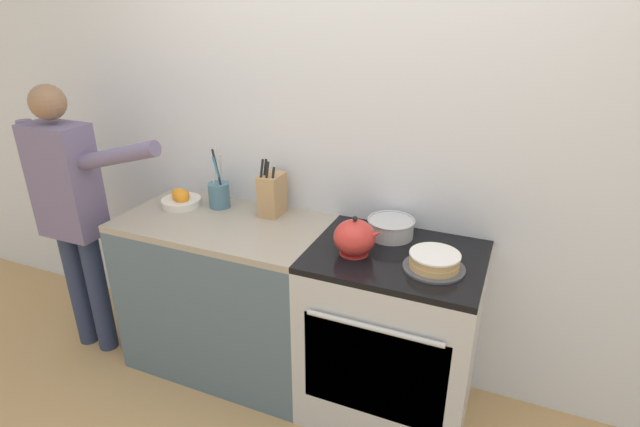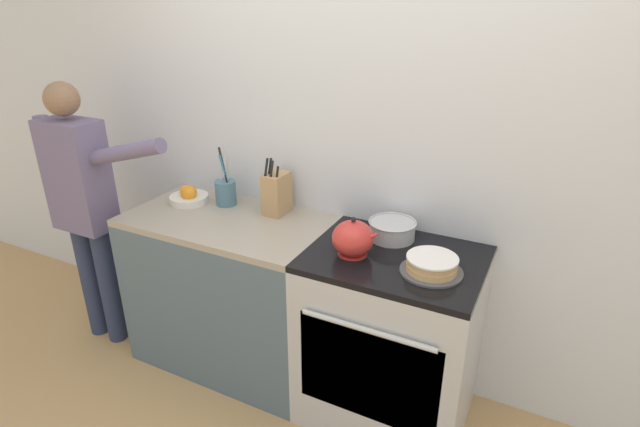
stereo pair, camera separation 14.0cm
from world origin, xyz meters
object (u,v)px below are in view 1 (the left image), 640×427
object	(u,v)px
tea_kettle	(355,238)
mixing_bowl	(391,228)
fruit_bowl	(181,199)
layer_cake	(434,262)
stove_range	(391,335)
utensil_crock	(219,194)
person_baker	(71,203)
knife_block	(272,194)

from	to	relation	value
tea_kettle	mixing_bowl	size ratio (longest dim) A/B	1.01
fruit_bowl	layer_cake	bearing A→B (deg)	-6.02
stove_range	tea_kettle	size ratio (longest dim) A/B	3.87
mixing_bowl	tea_kettle	bearing A→B (deg)	-113.30
tea_kettle	utensil_crock	bearing A→B (deg)	165.38
layer_cake	person_baker	distance (m)	1.97
stove_range	knife_block	xyz separation A→B (m)	(-0.74, 0.19, 0.56)
tea_kettle	knife_block	bearing A→B (deg)	155.42
stove_range	layer_cake	distance (m)	0.52
stove_range	knife_block	world-z (taller)	knife_block
utensil_crock	person_baker	bearing A→B (deg)	-153.64
mixing_bowl	fruit_bowl	distance (m)	1.18
stove_range	utensil_crock	distance (m)	1.19
stove_range	utensil_crock	bearing A→B (deg)	171.42
tea_kettle	utensil_crock	size ratio (longest dim) A/B	0.68
layer_cake	utensil_crock	bearing A→B (deg)	169.59
layer_cake	knife_block	world-z (taller)	knife_block
stove_range	mixing_bowl	xyz separation A→B (m)	(-0.08, 0.17, 0.50)
stove_range	person_baker	bearing A→B (deg)	-173.57
knife_block	fruit_bowl	size ratio (longest dim) A/B	1.44
fruit_bowl	person_baker	bearing A→B (deg)	-151.52
fruit_bowl	utensil_crock	bearing A→B (deg)	20.49
stove_range	tea_kettle	distance (m)	0.56
utensil_crock	person_baker	size ratio (longest dim) A/B	0.22
tea_kettle	stove_range	bearing A→B (deg)	21.22
tea_kettle	fruit_bowl	xyz separation A→B (m)	(-1.08, 0.15, -0.04)
stove_range	person_baker	distance (m)	1.86
knife_block	person_baker	size ratio (longest dim) A/B	0.20
stove_range	knife_block	distance (m)	0.95
layer_cake	tea_kettle	size ratio (longest dim) A/B	1.15
person_baker	layer_cake	bearing A→B (deg)	1.30
utensil_crock	fruit_bowl	xyz separation A→B (m)	(-0.20, -0.08, -0.04)
fruit_bowl	person_baker	size ratio (longest dim) A/B	0.14
fruit_bowl	mixing_bowl	bearing A→B (deg)	4.10
tea_kettle	fruit_bowl	distance (m)	1.09
layer_cake	mixing_bowl	size ratio (longest dim) A/B	1.16
layer_cake	knife_block	size ratio (longest dim) A/B	0.85
utensil_crock	layer_cake	bearing A→B (deg)	-10.41
mixing_bowl	person_baker	bearing A→B (deg)	-167.79
mixing_bowl	person_baker	distance (m)	1.74
knife_block	mixing_bowl	bearing A→B (deg)	-1.48
layer_cake	mixing_bowl	xyz separation A→B (m)	(-0.26, 0.24, 0.01)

